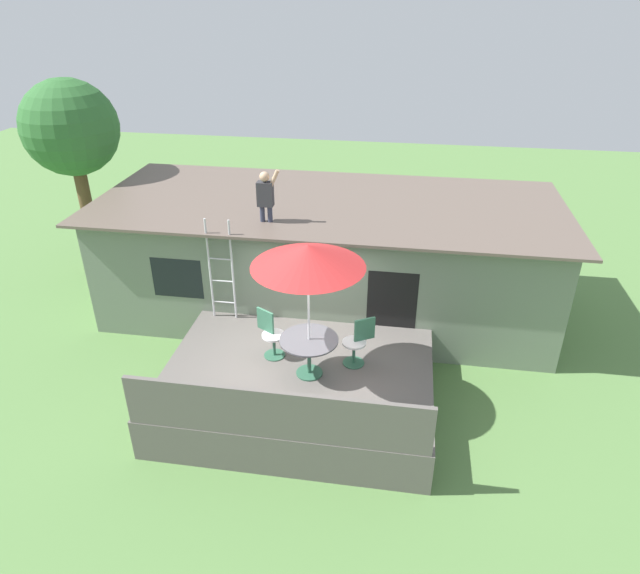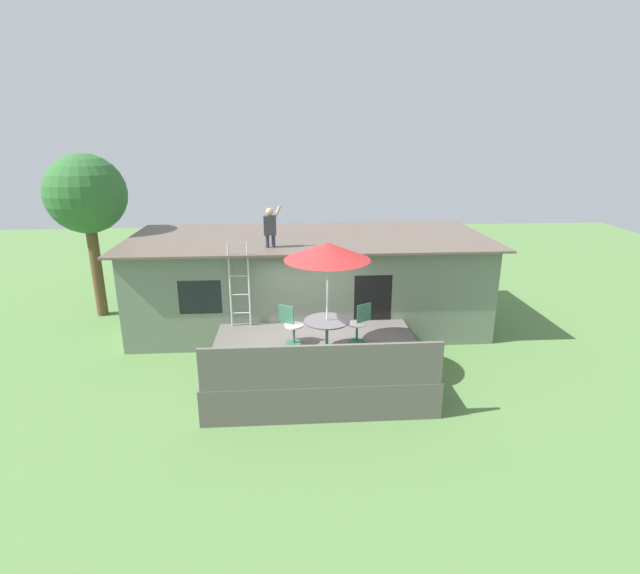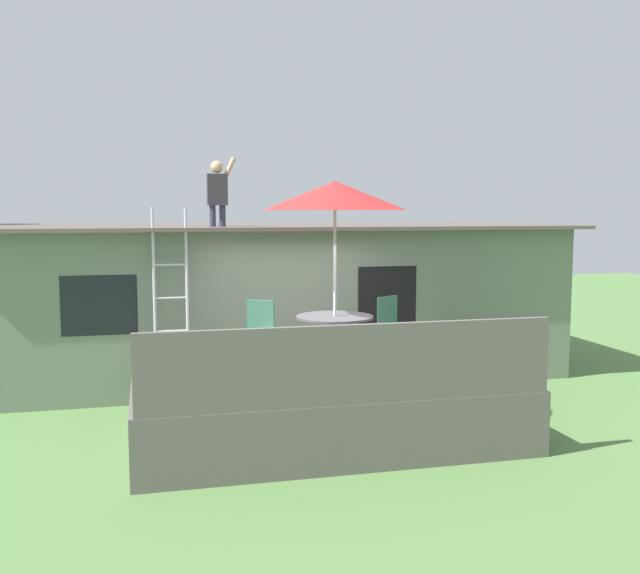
# 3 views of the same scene
# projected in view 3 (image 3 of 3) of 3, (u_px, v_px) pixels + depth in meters

# --- Properties ---
(ground_plane) EXTENTS (40.00, 40.00, 0.00)m
(ground_plane) POSITION_uv_depth(u_px,v_px,m) (315.00, 424.00, 9.88)
(ground_plane) COLOR #567F42
(house) EXTENTS (10.50, 4.50, 2.70)m
(house) POSITION_uv_depth(u_px,v_px,m) (270.00, 297.00, 13.21)
(house) COLOR slate
(house) RESTS_ON ground
(deck) EXTENTS (4.88, 3.90, 0.80)m
(deck) POSITION_uv_depth(u_px,v_px,m) (315.00, 396.00, 9.84)
(deck) COLOR #605B56
(deck) RESTS_ON ground
(deck_railing) EXTENTS (4.78, 0.08, 0.90)m
(deck_railing) POSITION_uv_depth(u_px,v_px,m) (354.00, 365.00, 7.91)
(deck_railing) COLOR #605B56
(deck_railing) RESTS_ON deck
(patio_table) EXTENTS (1.04, 1.04, 0.74)m
(patio_table) POSITION_uv_depth(u_px,v_px,m) (335.00, 328.00, 9.58)
(patio_table) COLOR #33664C
(patio_table) RESTS_ON deck
(patio_umbrella) EXTENTS (1.90, 1.90, 2.54)m
(patio_umbrella) POSITION_uv_depth(u_px,v_px,m) (335.00, 196.00, 9.39)
(patio_umbrella) COLOR silver
(patio_umbrella) RESTS_ON deck
(step_ladder) EXTENTS (0.52, 0.04, 2.20)m
(step_ladder) POSITION_uv_depth(u_px,v_px,m) (170.00, 281.00, 10.63)
(step_ladder) COLOR silver
(step_ladder) RESTS_ON deck
(person_figure) EXTENTS (0.47, 0.20, 1.11)m
(person_figure) POSITION_uv_depth(u_px,v_px,m) (218.00, 189.00, 11.42)
(person_figure) COLOR #33384C
(person_figure) RESTS_ON house
(patio_chair_left) EXTENTS (0.57, 0.44, 0.92)m
(patio_chair_left) POSITION_uv_depth(u_px,v_px,m) (269.00, 334.00, 9.86)
(patio_chair_left) COLOR #33664C
(patio_chair_left) RESTS_ON deck
(patio_chair_right) EXTENTS (0.58, 0.44, 0.92)m
(patio_chair_right) POSITION_uv_depth(u_px,v_px,m) (381.00, 329.00, 10.24)
(patio_chair_right) COLOR #33664C
(patio_chair_right) RESTS_ON deck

